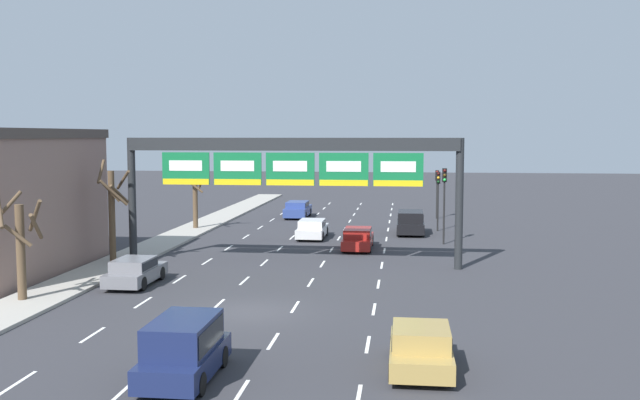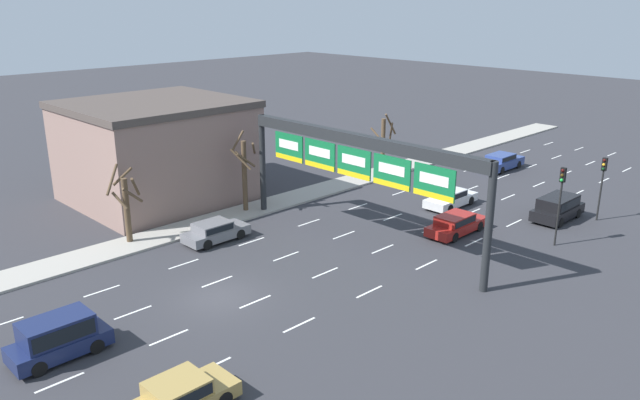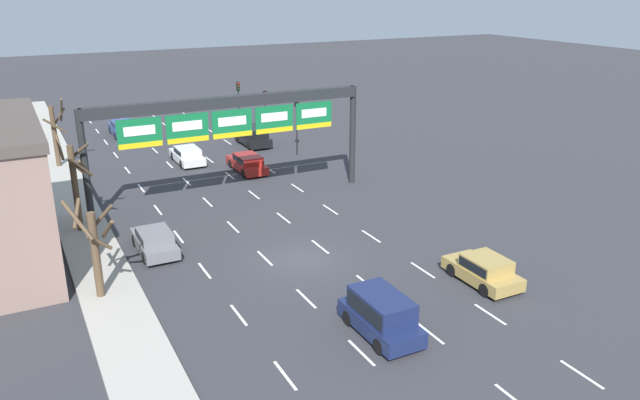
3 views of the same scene
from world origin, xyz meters
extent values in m
plane|color=#333338|center=(0.00, 0.00, 0.00)|extent=(220.00, 220.00, 0.00)
cube|color=#A8A399|center=(-9.65, 0.00, 0.07)|extent=(2.80, 110.00, 0.15)
cube|color=white|center=(-4.95, -9.00, 0.01)|extent=(0.12, 2.00, 0.01)
cube|color=white|center=(-4.95, -4.00, 0.01)|extent=(0.12, 2.00, 0.01)
cube|color=white|center=(-4.95, 1.00, 0.01)|extent=(0.12, 2.00, 0.01)
cube|color=white|center=(-4.95, 6.00, 0.01)|extent=(0.12, 2.00, 0.01)
cube|color=white|center=(-4.95, 11.00, 0.01)|extent=(0.12, 2.00, 0.01)
cube|color=white|center=(-4.95, 16.00, 0.01)|extent=(0.12, 2.00, 0.01)
cube|color=white|center=(-4.95, 21.00, 0.01)|extent=(0.12, 2.00, 0.01)
cube|color=white|center=(-4.95, 26.00, 0.01)|extent=(0.12, 2.00, 0.01)
cube|color=white|center=(-4.95, 31.00, 0.01)|extent=(0.12, 2.00, 0.01)
cube|color=white|center=(-4.95, 36.00, 0.01)|extent=(0.12, 2.00, 0.01)
cube|color=white|center=(-4.95, 41.00, 0.01)|extent=(0.12, 2.00, 0.01)
cube|color=white|center=(-4.95, 46.00, 0.01)|extent=(0.12, 2.00, 0.01)
cube|color=white|center=(-1.65, -9.00, 0.01)|extent=(0.12, 2.00, 0.01)
cube|color=white|center=(-1.65, -4.00, 0.01)|extent=(0.12, 2.00, 0.01)
cube|color=white|center=(-1.65, 1.00, 0.01)|extent=(0.12, 2.00, 0.01)
cube|color=white|center=(-1.65, 6.00, 0.01)|extent=(0.12, 2.00, 0.01)
cube|color=white|center=(-1.65, 11.00, 0.01)|extent=(0.12, 2.00, 0.01)
cube|color=white|center=(-1.65, 16.00, 0.01)|extent=(0.12, 2.00, 0.01)
cube|color=white|center=(-1.65, 21.00, 0.01)|extent=(0.12, 2.00, 0.01)
cube|color=white|center=(-1.65, 26.00, 0.01)|extent=(0.12, 2.00, 0.01)
cube|color=white|center=(-1.65, 31.00, 0.01)|extent=(0.12, 2.00, 0.01)
cube|color=white|center=(-1.65, 36.00, 0.01)|extent=(0.12, 2.00, 0.01)
cube|color=white|center=(-1.65, 41.00, 0.01)|extent=(0.12, 2.00, 0.01)
cube|color=white|center=(-1.65, 46.00, 0.01)|extent=(0.12, 2.00, 0.01)
cube|color=white|center=(1.65, -9.00, 0.01)|extent=(0.12, 2.00, 0.01)
cube|color=white|center=(1.65, -4.00, 0.01)|extent=(0.12, 2.00, 0.01)
cube|color=white|center=(1.65, 1.00, 0.01)|extent=(0.12, 2.00, 0.01)
cube|color=white|center=(1.65, 6.00, 0.01)|extent=(0.12, 2.00, 0.01)
cube|color=white|center=(1.65, 11.00, 0.01)|extent=(0.12, 2.00, 0.01)
cube|color=white|center=(1.65, 16.00, 0.01)|extent=(0.12, 2.00, 0.01)
cube|color=white|center=(1.65, 21.00, 0.01)|extent=(0.12, 2.00, 0.01)
cube|color=white|center=(1.65, 26.00, 0.01)|extent=(0.12, 2.00, 0.01)
cube|color=white|center=(1.65, 31.00, 0.01)|extent=(0.12, 2.00, 0.01)
cube|color=white|center=(1.65, 36.00, 0.01)|extent=(0.12, 2.00, 0.01)
cube|color=white|center=(1.65, 41.00, 0.01)|extent=(0.12, 2.00, 0.01)
cube|color=white|center=(1.65, 46.00, 0.01)|extent=(0.12, 2.00, 0.01)
cube|color=white|center=(4.95, -4.00, 0.01)|extent=(0.12, 2.00, 0.01)
cube|color=white|center=(4.95, 1.00, 0.01)|extent=(0.12, 2.00, 0.01)
cube|color=white|center=(4.95, 6.00, 0.01)|extent=(0.12, 2.00, 0.01)
cube|color=white|center=(4.95, 11.00, 0.01)|extent=(0.12, 2.00, 0.01)
cube|color=white|center=(4.95, 16.00, 0.01)|extent=(0.12, 2.00, 0.01)
cube|color=white|center=(4.95, 21.00, 0.01)|extent=(0.12, 2.00, 0.01)
cube|color=white|center=(4.95, 26.00, 0.01)|extent=(0.12, 2.00, 0.01)
cube|color=white|center=(4.95, 31.00, 0.01)|extent=(0.12, 2.00, 0.01)
cube|color=white|center=(4.95, 36.00, 0.01)|extent=(0.12, 2.00, 0.01)
cube|color=white|center=(4.95, 41.00, 0.01)|extent=(0.12, 2.00, 0.01)
cylinder|color=#232628|center=(-9.05, 10.38, 3.51)|extent=(0.43, 0.43, 7.02)
cylinder|color=#232628|center=(9.05, 10.38, 3.51)|extent=(0.43, 0.43, 7.02)
cube|color=#232628|center=(0.00, 10.38, 6.67)|extent=(18.10, 0.60, 0.70)
cube|color=#116B38|center=(-5.81, 10.04, 5.34)|extent=(2.65, 0.08, 1.77)
cube|color=white|center=(-5.81, 10.00, 5.50)|extent=(1.86, 0.02, 0.57)
cube|color=yellow|center=(-5.81, 10.00, 4.61)|extent=(2.60, 0.02, 0.32)
cube|color=#116B38|center=(-2.90, 10.04, 5.34)|extent=(2.65, 0.08, 1.77)
cube|color=white|center=(-2.90, 10.00, 5.50)|extent=(1.86, 0.02, 0.57)
cube|color=yellow|center=(-2.90, 10.00, 4.61)|extent=(2.60, 0.02, 0.32)
cube|color=#116B38|center=(0.00, 10.04, 5.34)|extent=(2.65, 0.08, 1.77)
cube|color=white|center=(0.00, 10.00, 5.50)|extent=(1.86, 0.02, 0.57)
cube|color=yellow|center=(0.00, 10.00, 4.61)|extent=(2.60, 0.02, 0.32)
cube|color=#116B38|center=(2.90, 10.04, 5.34)|extent=(2.65, 0.08, 1.77)
cube|color=white|center=(2.90, 10.00, 5.50)|extent=(1.86, 0.02, 0.57)
cube|color=yellow|center=(2.90, 10.00, 4.61)|extent=(2.60, 0.02, 0.32)
cube|color=#116B38|center=(5.81, 10.04, 5.34)|extent=(2.65, 0.08, 1.77)
cube|color=white|center=(5.81, 10.00, 5.50)|extent=(1.86, 0.02, 0.57)
cube|color=yellow|center=(5.81, 10.00, 4.61)|extent=(2.60, 0.02, 0.32)
cube|color=gray|center=(-17.00, 6.65, 3.50)|extent=(11.10, 11.89, 7.00)
cube|color=#4C423D|center=(-17.00, 6.65, 7.25)|extent=(11.32, 12.12, 0.50)
cube|color=navy|center=(-3.06, 33.10, 0.57)|extent=(1.87, 4.82, 0.74)
cube|color=navy|center=(-3.06, 32.81, 1.18)|extent=(1.72, 2.51, 0.49)
cube|color=black|center=(-3.06, 32.81, 1.18)|extent=(1.76, 2.30, 0.35)
cylinder|color=black|center=(-3.91, 34.55, 0.33)|extent=(0.22, 0.66, 0.66)
cylinder|color=black|center=(-2.21, 34.55, 0.33)|extent=(0.22, 0.66, 0.66)
cylinder|color=black|center=(-3.91, 31.66, 0.33)|extent=(0.22, 0.66, 0.66)
cylinder|color=black|center=(-2.21, 31.66, 0.33)|extent=(0.22, 0.66, 0.66)
cube|color=slate|center=(-6.63, 4.51, 0.50)|extent=(1.77, 4.21, 0.60)
cube|color=slate|center=(-6.63, 4.25, 1.05)|extent=(1.63, 2.19, 0.52)
cube|color=black|center=(-6.63, 4.25, 1.05)|extent=(1.66, 2.02, 0.37)
cylinder|color=black|center=(-7.42, 5.77, 0.33)|extent=(0.22, 0.66, 0.66)
cylinder|color=black|center=(-5.83, 5.77, 0.33)|extent=(0.22, 0.66, 0.66)
cylinder|color=black|center=(-7.42, 3.24, 0.33)|extent=(0.22, 0.66, 0.66)
cylinder|color=black|center=(-5.83, 3.24, 0.33)|extent=(0.22, 0.66, 0.66)
cube|color=silver|center=(-0.20, 20.93, 0.50)|extent=(1.81, 4.51, 0.60)
cube|color=silver|center=(-0.20, 20.66, 1.06)|extent=(1.67, 2.35, 0.52)
cube|color=black|center=(-0.20, 20.66, 1.06)|extent=(1.70, 2.16, 0.37)
cylinder|color=black|center=(-1.02, 22.28, 0.33)|extent=(0.22, 0.66, 0.66)
cylinder|color=black|center=(0.62, 22.28, 0.33)|extent=(0.22, 0.66, 0.66)
cylinder|color=black|center=(-1.02, 19.57, 0.33)|extent=(0.22, 0.66, 0.66)
cylinder|color=black|center=(0.62, 19.57, 0.33)|extent=(0.22, 0.66, 0.66)
cube|color=#19234C|center=(-0.23, -8.15, 0.54)|extent=(1.82, 4.10, 0.69)
cube|color=#19234C|center=(-0.23, -8.19, 1.36)|extent=(1.68, 2.87, 0.94)
cube|color=black|center=(-0.23, -8.19, 1.36)|extent=(1.71, 2.64, 0.68)
cylinder|color=black|center=(-1.05, -6.92, 0.33)|extent=(0.22, 0.66, 0.66)
cylinder|color=black|center=(0.59, -6.92, 0.33)|extent=(0.22, 0.66, 0.66)
cylinder|color=black|center=(-1.05, -9.38, 0.33)|extent=(0.22, 0.66, 0.66)
cylinder|color=black|center=(0.59, -9.38, 0.33)|extent=(0.22, 0.66, 0.66)
cube|color=black|center=(6.61, 23.82, 0.56)|extent=(1.92, 4.46, 0.73)
cube|color=black|center=(6.61, 23.78, 1.30)|extent=(1.77, 3.13, 0.74)
cube|color=black|center=(6.61, 23.78, 1.30)|extent=(1.80, 2.88, 0.53)
cylinder|color=black|center=(5.74, 25.16, 0.33)|extent=(0.22, 0.66, 0.66)
cylinder|color=black|center=(7.48, 25.16, 0.33)|extent=(0.22, 0.66, 0.66)
cylinder|color=black|center=(5.74, 22.48, 0.33)|extent=(0.22, 0.66, 0.66)
cylinder|color=black|center=(7.48, 22.48, 0.33)|extent=(0.22, 0.66, 0.66)
cube|color=#A88947|center=(6.69, -6.41, 0.50)|extent=(1.86, 4.00, 0.59)
cube|color=#A88947|center=(6.69, -6.65, 1.10)|extent=(1.71, 2.08, 0.61)
cube|color=black|center=(6.69, -6.65, 1.10)|extent=(1.75, 1.91, 0.44)
cylinder|color=black|center=(5.85, -5.21, 0.33)|extent=(0.22, 0.66, 0.66)
cylinder|color=black|center=(7.53, -5.21, 0.33)|extent=(0.22, 0.66, 0.66)
cube|color=maroon|center=(3.27, 16.53, 0.49)|extent=(1.76, 4.80, 0.59)
cube|color=maroon|center=(3.27, 16.24, 1.07)|extent=(1.62, 2.50, 0.56)
cube|color=black|center=(3.27, 16.24, 1.07)|extent=(1.66, 2.30, 0.40)
cylinder|color=black|center=(2.47, 17.97, 0.33)|extent=(0.22, 0.66, 0.66)
cylinder|color=black|center=(4.06, 17.97, 0.33)|extent=(0.22, 0.66, 0.66)
cylinder|color=black|center=(2.47, 15.09, 0.33)|extent=(0.22, 0.66, 0.66)
cylinder|color=black|center=(4.06, 15.09, 0.33)|extent=(0.22, 0.66, 0.66)
cylinder|color=black|center=(8.74, 19.12, 2.05)|extent=(0.12, 0.12, 4.11)
cube|color=black|center=(8.74, 19.12, 4.56)|extent=(0.30, 0.24, 0.90)
sphere|color=#3D0E0C|center=(8.74, 18.99, 4.86)|extent=(0.20, 0.20, 0.20)
sphere|color=#412F0C|center=(8.74, 18.99, 4.56)|extent=(0.20, 0.20, 0.20)
sphere|color=green|center=(8.74, 18.99, 4.26)|extent=(0.20, 0.20, 0.20)
cylinder|color=black|center=(8.64, 25.64, 1.78)|extent=(0.12, 0.12, 3.55)
cube|color=black|center=(8.64, 25.64, 4.00)|extent=(0.30, 0.24, 0.90)
sphere|color=#3D0E0C|center=(8.64, 25.51, 4.30)|extent=(0.20, 0.20, 0.20)
sphere|color=gold|center=(8.64, 25.51, 4.00)|extent=(0.20, 0.20, 0.20)
sphere|color=#0E3515|center=(8.64, 25.51, 3.70)|extent=(0.20, 0.20, 0.20)
cylinder|color=brown|center=(-9.82, 9.34, 2.68)|extent=(0.35, 0.35, 5.07)
cylinder|color=brown|center=(-10.35, 9.28, 5.18)|extent=(0.29, 1.19, 1.29)
cylinder|color=brown|center=(-9.65, 8.97, 4.05)|extent=(0.92, 0.55, 1.06)
cylinder|color=brown|center=(-9.26, 9.10, 3.97)|extent=(0.67, 1.27, 1.10)
cylinder|color=brown|center=(-9.44, 8.76, 4.06)|extent=(1.34, 0.97, 1.48)
cylinder|color=brown|center=(-9.34, 9.86, 4.69)|extent=(1.21, 1.14, 1.14)
cylinder|color=brown|center=(-9.57, 24.21, 2.52)|extent=(0.37, 0.37, 4.73)
cylinder|color=brown|center=(-8.85, 24.26, 4.51)|extent=(0.27, 1.59, 1.98)
cylinder|color=brown|center=(-9.10, 24.68, 3.82)|extent=(1.16, 1.15, 1.74)
cylinder|color=brown|center=(-9.54, 23.46, 3.50)|extent=(1.61, 0.24, 1.31)
cylinder|color=brown|center=(-10.08, 0.37, 2.20)|extent=(0.38, 0.38, 4.09)
cylinder|color=brown|center=(-9.42, 0.50, 3.29)|extent=(0.46, 1.46, 1.27)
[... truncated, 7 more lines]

